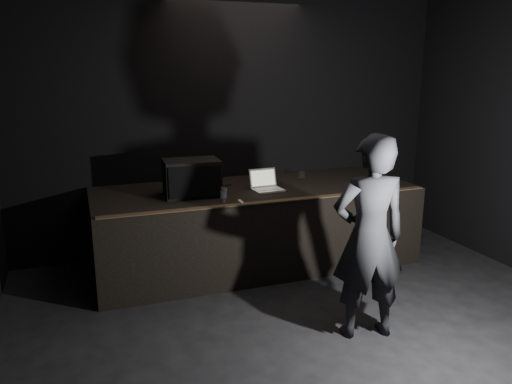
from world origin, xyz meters
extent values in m
plane|color=black|center=(0.00, 0.00, 0.00)|extent=(7.00, 7.00, 0.00)
cube|color=black|center=(0.00, 3.50, 1.75)|extent=(6.00, 0.10, 3.50)
cube|color=black|center=(0.00, 2.73, 0.50)|extent=(4.00, 1.50, 1.00)
cube|color=brown|center=(0.00, 2.02, 1.01)|extent=(3.92, 0.10, 0.01)
cube|color=black|center=(-0.83, 2.61, 1.21)|extent=(0.66, 0.48, 0.43)
cube|color=black|center=(-0.85, 2.38, 1.21)|extent=(0.60, 0.05, 0.37)
cylinder|color=black|center=(-0.64, 2.77, 1.01)|extent=(0.79, 0.42, 0.02)
cube|color=silver|center=(0.10, 2.53, 1.01)|extent=(0.37, 0.27, 0.02)
cube|color=silver|center=(0.10, 2.53, 1.02)|extent=(0.31, 0.17, 0.00)
cube|color=silver|center=(0.09, 2.68, 1.13)|extent=(0.36, 0.10, 0.23)
cube|color=#CAD13D|center=(0.09, 2.68, 1.13)|extent=(0.32, 0.08, 0.18)
cylinder|color=silver|center=(-0.57, 2.18, 1.09)|extent=(0.07, 0.07, 0.17)
cylinder|color=navy|center=(-0.57, 2.18, 1.09)|extent=(0.07, 0.07, 0.08)
cylinder|color=#B32E10|center=(-0.57, 2.18, 1.05)|extent=(0.07, 0.07, 0.01)
cylinder|color=white|center=(0.76, 2.98, 1.05)|extent=(0.09, 0.09, 0.11)
cube|color=white|center=(-0.41, 2.08, 1.01)|extent=(0.04, 0.14, 0.03)
imported|color=black|center=(0.36, 0.68, 0.96)|extent=(0.76, 0.56, 1.92)
camera|label=1|loc=(-2.07, -3.02, 2.46)|focal=35.00mm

